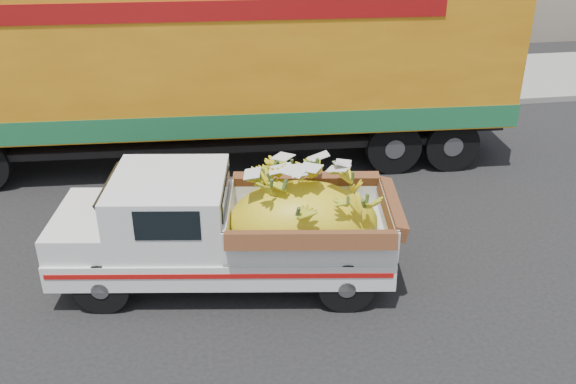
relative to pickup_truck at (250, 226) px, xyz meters
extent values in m
plane|color=black|center=(0.14, 0.32, -0.91)|extent=(100.00, 100.00, 0.00)
cube|color=gray|center=(0.14, 7.01, -0.84)|extent=(60.00, 0.25, 0.15)
cube|color=gray|center=(0.14, 9.11, -0.84)|extent=(60.00, 4.00, 0.14)
cylinder|color=black|center=(-2.12, -0.45, -0.52)|extent=(0.81, 0.34, 0.78)
cylinder|color=black|center=(-1.90, 1.04, -0.52)|extent=(0.81, 0.34, 0.78)
cylinder|color=black|center=(1.24, -0.94, -0.52)|extent=(0.81, 0.34, 0.78)
cylinder|color=black|center=(1.46, 0.54, -0.52)|extent=(0.81, 0.34, 0.78)
cube|color=silver|center=(-0.38, 0.06, -0.34)|extent=(5.03, 2.43, 0.40)
cube|color=#A50F0C|center=(-0.51, -0.81, -0.27)|extent=(4.68, 0.70, 0.07)
cube|color=silver|center=(-2.73, 0.40, -0.45)|extent=(0.35, 1.71, 0.14)
cube|color=silver|center=(-2.34, 0.34, 0.04)|extent=(1.10, 1.75, 0.37)
cube|color=silver|center=(-1.12, 0.16, 0.32)|extent=(1.82, 1.89, 0.92)
cube|color=black|center=(-1.14, -0.68, 0.50)|extent=(0.87, 0.14, 0.43)
cube|color=silver|center=(0.84, -0.12, 0.12)|extent=(2.59, 2.07, 0.52)
ellipsoid|color=yellow|center=(0.74, -0.11, 0.01)|extent=(2.32, 1.69, 1.32)
cylinder|color=black|center=(4.44, 3.32, -0.36)|extent=(1.11, 0.38, 1.10)
cylinder|color=black|center=(4.54, 5.32, -0.36)|extent=(1.11, 0.38, 1.10)
cylinder|color=black|center=(3.24, 3.38, -0.36)|extent=(1.11, 0.38, 1.10)
cylinder|color=black|center=(3.34, 5.38, -0.36)|extent=(1.11, 0.38, 1.10)
cylinder|color=black|center=(-4.65, 5.78, -0.36)|extent=(1.11, 0.38, 1.10)
cube|color=black|center=(-0.21, 4.56, -0.13)|extent=(12.04, 1.61, 0.36)
cube|color=orange|center=(-0.21, 4.56, 1.47)|extent=(11.87, 3.09, 2.84)
cube|color=#1B6136|center=(-0.21, 4.56, 0.30)|extent=(11.93, 3.11, 0.45)
cube|color=maroon|center=(-0.27, 3.30, 2.44)|extent=(8.39, 0.44, 0.35)
camera|label=1|loc=(-0.69, -8.07, 4.67)|focal=40.00mm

